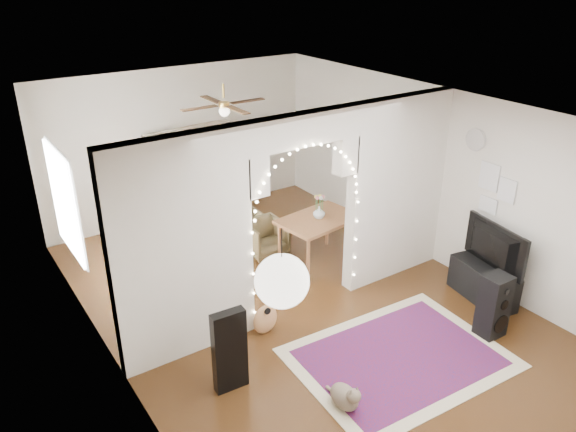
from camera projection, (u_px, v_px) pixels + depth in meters
floor at (301, 305)px, 7.72m from camera, size 7.50×7.50×0.00m
ceiling at (303, 112)px, 6.59m from camera, size 5.00×7.50×0.02m
wall_back at (180, 144)px, 9.98m from camera, size 5.00×0.02×2.70m
wall_left at (108, 273)px, 5.88m from camera, size 0.02×7.50×2.70m
wall_right at (438, 178)px, 8.43m from camera, size 0.02×7.50×2.70m
divider_wall at (302, 211)px, 7.13m from camera, size 5.00×0.20×2.70m
fairy_lights at (308, 206)px, 6.98m from camera, size 1.64×0.04×1.60m
window at (64, 203)px, 7.19m from camera, size 0.04×1.20×1.40m
wall_clock at (476, 139)px, 7.66m from camera, size 0.03×0.31×0.31m
picture_frames at (494, 189)px, 7.61m from camera, size 0.02×0.50×0.70m
paper_lantern at (282, 281)px, 4.01m from camera, size 0.40×0.40×0.40m
ceiling_fan at (224, 104)px, 8.22m from camera, size 1.10×1.10×0.30m
area_rug at (399, 358)px, 6.70m from camera, size 2.56×1.98×0.02m
guitar_case at (230, 351)px, 6.05m from camera, size 0.38×0.15×0.99m
acoustic_guitar at (265, 308)px, 7.00m from camera, size 0.35×0.14×0.87m
tabby_cat at (345, 397)px, 5.90m from camera, size 0.26×0.56×0.37m
floor_speaker at (494, 306)px, 6.97m from camera, size 0.34×0.30×0.84m
media_console at (483, 283)px, 7.79m from camera, size 0.57×1.05×0.50m
tv at (489, 247)px, 7.55m from camera, size 0.32×1.08×0.62m
bookcase at (194, 174)px, 10.06m from camera, size 1.66×0.59×1.66m
dining_table at (319, 222)px, 8.56m from camera, size 1.29×0.95×0.76m
flower_vase at (319, 212)px, 8.49m from camera, size 0.21×0.21×0.19m
dining_chair_left at (265, 238)px, 8.98m from camera, size 0.60×0.62×0.56m
dining_chair_right at (246, 227)px, 9.41m from camera, size 0.57×0.58×0.50m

